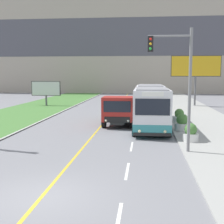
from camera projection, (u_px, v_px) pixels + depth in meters
ground_plane at (41, 197)px, 10.61m from camera, size 300.00×300.00×0.00m
lane_marking_centre at (69, 175)px, 12.90m from camera, size 2.88×140.00×0.01m
apartment_block_background at (130, 41)px, 69.04m from camera, size 80.00×8.04×22.63m
city_bus at (151, 106)px, 25.18m from camera, size 2.62×11.69×3.19m
dump_truck at (119, 111)px, 25.31m from camera, size 2.50×6.77×2.40m
traffic_light_mast at (178, 75)px, 16.12m from camera, size 2.28×0.32×6.50m
billboard_large at (196, 67)px, 40.21m from camera, size 6.36×0.24×6.53m
billboard_small at (46, 89)px, 40.90m from camera, size 3.86×0.24×3.23m
planter_round_near at (191, 133)px, 19.00m from camera, size 0.95×0.95×1.12m
planter_round_second at (182, 123)px, 22.64m from camera, size 1.06×1.06×1.23m
planter_round_third at (179, 117)px, 26.26m from camera, size 0.99×0.99×1.18m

